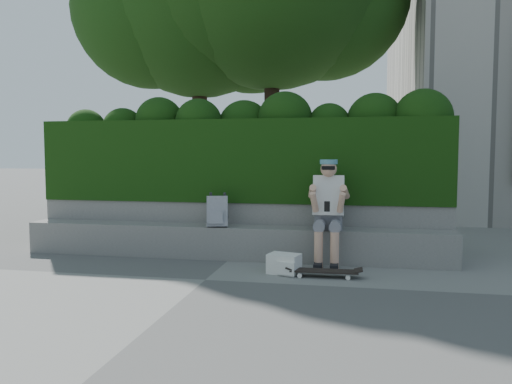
% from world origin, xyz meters
% --- Properties ---
extents(ground, '(80.00, 80.00, 0.00)m').
position_xyz_m(ground, '(0.00, 0.00, 0.00)').
color(ground, slate).
rests_on(ground, ground).
extents(bench_ledge, '(6.00, 0.45, 0.45)m').
position_xyz_m(bench_ledge, '(0.00, 1.25, 0.23)').
color(bench_ledge, gray).
rests_on(bench_ledge, ground).
extents(planter_wall, '(6.00, 0.50, 0.75)m').
position_xyz_m(planter_wall, '(0.00, 1.73, 0.38)').
color(planter_wall, gray).
rests_on(planter_wall, ground).
extents(hedge, '(6.00, 1.00, 1.20)m').
position_xyz_m(hedge, '(0.00, 1.95, 1.35)').
color(hedge, black).
rests_on(hedge, planter_wall).
extents(person, '(0.40, 0.76, 1.38)m').
position_xyz_m(person, '(1.35, 1.07, 0.75)').
color(person, slate).
rests_on(person, ground).
extents(skateboard, '(0.80, 0.21, 0.08)m').
position_xyz_m(skateboard, '(1.34, 0.39, 0.07)').
color(skateboard, black).
rests_on(skateboard, ground).
extents(backpack_plaid, '(0.31, 0.22, 0.42)m').
position_xyz_m(backpack_plaid, '(-0.17, 1.15, 0.66)').
color(backpack_plaid, '#AAABAF').
rests_on(backpack_plaid, bench_ledge).
extents(backpack_ground, '(0.42, 0.35, 0.24)m').
position_xyz_m(backpack_ground, '(0.85, 0.49, 0.12)').
color(backpack_ground, white).
rests_on(backpack_ground, ground).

